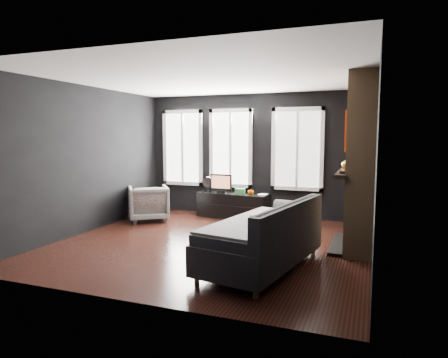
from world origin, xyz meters
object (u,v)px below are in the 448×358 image
at_px(sofa, 262,234).
at_px(book, 259,189).
at_px(mug, 251,192).
at_px(mantel_vase, 347,163).
at_px(monitor, 221,182).
at_px(armchair, 148,201).
at_px(media_console, 233,205).

height_order(sofa, book, sofa).
bearing_deg(sofa, mug, 120.21).
relative_size(mug, mantel_vase, 0.65).
relative_size(monitor, mug, 4.17).
height_order(armchair, monitor, monitor).
xyz_separation_m(mug, mantel_vase, (1.98, -0.94, 0.72)).
distance_m(mug, mantel_vase, 2.31).
relative_size(media_console, book, 6.84).
relative_size(monitor, mantel_vase, 2.72).
bearing_deg(sofa, book, 116.83).
height_order(monitor, mantel_vase, mantel_vase).
bearing_deg(mantel_vase, book, 150.80).
bearing_deg(monitor, sofa, -55.06).
xyz_separation_m(armchair, media_console, (1.59, 0.88, -0.13)).
relative_size(monitor, book, 2.23).
height_order(media_console, book, book).
xyz_separation_m(monitor, book, (0.88, -0.04, -0.11)).
xyz_separation_m(armchair, monitor, (1.30, 0.89, 0.37)).
xyz_separation_m(sofa, book, (-0.87, 2.97, 0.20)).
relative_size(sofa, monitor, 4.16).
height_order(monitor, mug, monitor).
xyz_separation_m(sofa, mug, (-1.03, 2.90, 0.14)).
distance_m(armchair, media_console, 1.83).
relative_size(sofa, mantel_vase, 11.33).
bearing_deg(media_console, mug, -9.01).
height_order(mug, mantel_vase, mantel_vase).
bearing_deg(armchair, book, 165.52).
relative_size(sofa, armchair, 2.64).
xyz_separation_m(sofa, armchair, (-3.05, 2.12, -0.06)).
relative_size(mug, book, 0.54).
height_order(media_console, monitor, monitor).
distance_m(monitor, mantel_vase, 2.95).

